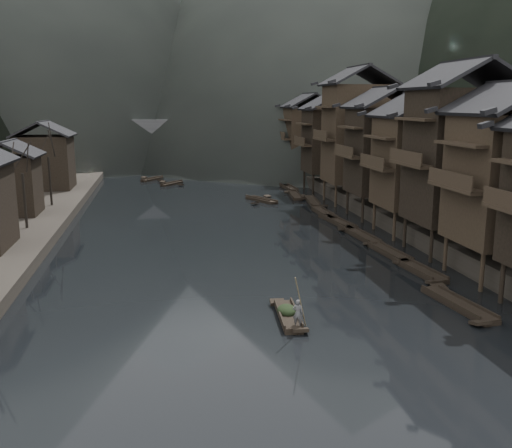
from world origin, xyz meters
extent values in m
plane|color=black|center=(0.00, 0.00, 0.00)|extent=(300.00, 300.00, 0.00)
cube|color=#2D2823|center=(35.00, 40.00, 0.90)|extent=(40.00, 200.00, 1.80)
cylinder|color=black|center=(14.20, -5.60, 1.30)|extent=(0.30, 0.30, 2.90)
cylinder|color=#30261A|center=(14.20, -3.40, 1.30)|extent=(0.30, 0.30, 2.90)
cylinder|color=#30261A|center=(14.20, 1.40, 1.30)|extent=(0.30, 0.30, 2.90)
cylinder|color=#30261A|center=(16.95, 1.40, 1.30)|extent=(0.30, 0.30, 2.90)
cube|color=#30261A|center=(17.30, -1.00, 6.88)|extent=(7.00, 6.00, 8.55)
cube|color=#30261A|center=(13.30, -1.00, 6.45)|extent=(1.20, 5.70, 0.25)
cylinder|color=black|center=(14.20, 3.60, 1.30)|extent=(0.30, 0.30, 2.90)
cylinder|color=black|center=(14.20, 8.40, 1.30)|extent=(0.30, 0.30, 2.90)
cylinder|color=black|center=(16.95, 3.60, 1.30)|extent=(0.30, 0.30, 2.90)
cylinder|color=black|center=(16.95, 8.40, 1.30)|extent=(0.30, 0.30, 2.90)
cube|color=black|center=(17.30, 6.00, 7.78)|extent=(7.00, 6.00, 10.35)
cube|color=#30261A|center=(13.30, 6.00, 7.26)|extent=(1.20, 5.70, 0.25)
cylinder|color=#30261A|center=(14.20, 10.60, 1.30)|extent=(0.30, 0.30, 2.90)
cylinder|color=#30261A|center=(14.20, 15.40, 1.30)|extent=(0.30, 0.30, 2.90)
cylinder|color=#30261A|center=(16.95, 10.60, 1.30)|extent=(0.30, 0.30, 2.90)
cylinder|color=#30261A|center=(16.95, 15.40, 1.30)|extent=(0.30, 0.30, 2.90)
cube|color=#30261A|center=(17.30, 13.00, 6.64)|extent=(7.00, 6.00, 8.08)
cube|color=#30261A|center=(13.30, 13.00, 6.24)|extent=(1.20, 5.70, 0.25)
cylinder|color=black|center=(14.20, 18.60, 1.30)|extent=(0.30, 0.30, 2.90)
cylinder|color=black|center=(14.20, 23.40, 1.30)|extent=(0.30, 0.30, 2.90)
cylinder|color=black|center=(16.95, 18.60, 1.30)|extent=(0.30, 0.30, 2.90)
cylinder|color=black|center=(16.95, 23.40, 1.30)|extent=(0.30, 0.30, 2.90)
cube|color=black|center=(17.30, 21.00, 7.00)|extent=(7.00, 6.00, 8.79)
cube|color=#30261A|center=(13.30, 21.00, 6.56)|extent=(1.20, 5.70, 0.25)
cylinder|color=#30261A|center=(14.20, 27.60, 1.30)|extent=(0.30, 0.30, 2.90)
cylinder|color=#30261A|center=(14.20, 32.40, 1.30)|extent=(0.30, 0.30, 2.90)
cylinder|color=#30261A|center=(16.95, 27.60, 1.30)|extent=(0.30, 0.30, 2.90)
cylinder|color=#30261A|center=(16.95, 32.40, 1.30)|extent=(0.30, 0.30, 2.90)
cube|color=#30261A|center=(17.30, 30.00, 8.27)|extent=(7.00, 6.00, 11.35)
cube|color=#30261A|center=(13.30, 30.00, 7.71)|extent=(1.20, 5.70, 0.25)
cylinder|color=black|center=(14.20, 37.60, 1.30)|extent=(0.30, 0.30, 2.90)
cylinder|color=black|center=(14.20, 42.40, 1.30)|extent=(0.30, 0.30, 2.90)
cylinder|color=black|center=(16.95, 37.60, 1.30)|extent=(0.30, 0.30, 2.90)
cylinder|color=black|center=(16.95, 42.40, 1.30)|extent=(0.30, 0.30, 2.90)
cube|color=black|center=(17.30, 40.00, 6.80)|extent=(7.00, 6.00, 8.40)
cube|color=#30261A|center=(13.30, 40.00, 6.38)|extent=(1.20, 5.70, 0.25)
cylinder|color=#30261A|center=(14.20, 49.60, 1.30)|extent=(0.30, 0.30, 2.90)
cylinder|color=#30261A|center=(14.20, 54.40, 1.30)|extent=(0.30, 0.30, 2.90)
cylinder|color=#30261A|center=(16.95, 49.60, 1.30)|extent=(0.30, 0.30, 2.90)
cylinder|color=#30261A|center=(16.95, 54.40, 1.30)|extent=(0.30, 0.30, 2.90)
cube|color=#30261A|center=(17.30, 52.00, 6.91)|extent=(7.00, 6.00, 8.62)
cube|color=#30261A|center=(13.30, 52.00, 6.48)|extent=(1.20, 5.70, 0.25)
cube|color=black|center=(-20.50, 24.00, 4.10)|extent=(5.00, 5.00, 5.80)
cube|color=black|center=(-20.50, 42.00, 4.60)|extent=(6.50, 6.50, 6.80)
cylinder|color=black|center=(-17.00, 16.99, 3.65)|extent=(0.24, 0.24, 4.90)
cylinder|color=black|center=(-17.00, 28.77, 3.83)|extent=(0.24, 0.24, 5.26)
cube|color=black|center=(11.30, -5.81, 0.15)|extent=(1.81, 6.37, 0.30)
cube|color=black|center=(11.30, -5.81, 0.33)|extent=(1.85, 6.25, 0.10)
cube|color=black|center=(11.65, -2.81, 0.29)|extent=(1.02, 0.88, 0.33)
cube|color=black|center=(10.96, -8.81, 0.29)|extent=(1.02, 0.88, 0.33)
cube|color=black|center=(12.13, 1.14, 0.15)|extent=(1.70, 5.95, 0.30)
cube|color=black|center=(12.13, 1.14, 0.33)|extent=(1.74, 5.84, 0.10)
cube|color=black|center=(12.42, 3.94, 0.29)|extent=(1.00, 0.82, 0.32)
cube|color=black|center=(11.84, -1.66, 0.29)|extent=(1.00, 0.82, 0.32)
cube|color=black|center=(11.96, 6.08, 0.15)|extent=(1.61, 6.04, 0.30)
cube|color=black|center=(11.96, 6.08, 0.33)|extent=(1.65, 5.93, 0.10)
cube|color=black|center=(12.21, 8.94, 0.29)|extent=(0.99, 0.82, 0.33)
cube|color=black|center=(11.72, 3.23, 0.29)|extent=(0.99, 0.82, 0.33)
cube|color=black|center=(11.73, 12.72, 0.15)|extent=(1.66, 7.51, 0.30)
cube|color=black|center=(11.73, 12.72, 0.33)|extent=(1.70, 7.36, 0.10)
cube|color=black|center=(12.00, 16.28, 0.29)|extent=(1.00, 0.98, 0.36)
cube|color=black|center=(11.46, 9.16, 0.29)|extent=(1.00, 0.98, 0.36)
cube|color=black|center=(11.53, 18.48, 0.15)|extent=(1.97, 7.53, 0.30)
cube|color=black|center=(11.53, 18.48, 0.33)|extent=(2.00, 7.39, 0.10)
cube|color=black|center=(11.95, 22.03, 0.29)|extent=(1.04, 1.02, 0.36)
cube|color=black|center=(11.11, 14.93, 0.29)|extent=(1.04, 1.02, 0.36)
cube|color=black|center=(11.49, 22.93, 0.15)|extent=(1.25, 6.17, 0.30)
cube|color=black|center=(11.49, 22.93, 0.33)|extent=(1.30, 6.05, 0.10)
cube|color=black|center=(11.56, 25.88, 0.29)|extent=(0.95, 0.78, 0.33)
cube|color=black|center=(11.41, 19.98, 0.29)|extent=(0.95, 0.78, 0.33)
cube|color=black|center=(12.27, 30.95, 0.15)|extent=(1.98, 7.41, 0.30)
cube|color=black|center=(12.27, 30.95, 0.33)|extent=(2.02, 7.27, 0.10)
cube|color=black|center=(11.84, 34.44, 0.29)|extent=(1.04, 1.01, 0.36)
cube|color=black|center=(12.70, 27.45, 0.29)|extent=(1.04, 1.01, 0.36)
cube|color=black|center=(11.21, 35.44, 0.15)|extent=(1.72, 5.98, 0.30)
cube|color=black|center=(11.21, 35.44, 0.33)|extent=(1.76, 5.87, 0.10)
cube|color=black|center=(10.90, 38.25, 0.29)|extent=(1.01, 0.82, 0.32)
cube|color=black|center=(11.51, 32.62, 0.29)|extent=(1.01, 0.82, 0.32)
cube|color=black|center=(11.94, 42.69, 0.15)|extent=(1.34, 7.54, 0.30)
cube|color=black|center=(11.94, 42.69, 0.33)|extent=(1.39, 7.39, 0.10)
cube|color=black|center=(12.05, 46.29, 0.29)|extent=(0.96, 0.95, 0.36)
cube|color=black|center=(11.82, 39.09, 0.29)|extent=(0.96, 0.95, 0.36)
cube|color=black|center=(11.89, 46.98, 0.15)|extent=(1.53, 7.07, 0.30)
cube|color=black|center=(11.89, 46.98, 0.33)|extent=(1.57, 6.93, 0.10)
cube|color=black|center=(11.68, 50.34, 0.29)|extent=(0.99, 0.92, 0.35)
cube|color=black|center=(12.09, 43.61, 0.29)|extent=(0.99, 0.92, 0.35)
cube|color=black|center=(11.57, 53.22, 0.15)|extent=(1.13, 7.04, 0.30)
cube|color=black|center=(11.57, 53.22, 0.33)|extent=(1.19, 6.90, 0.10)
cube|color=black|center=(11.55, 56.60, 0.29)|extent=(0.94, 0.87, 0.35)
cube|color=black|center=(11.58, 49.85, 0.29)|extent=(0.94, 0.87, 0.35)
cube|color=black|center=(12.76, 60.54, 0.15)|extent=(1.30, 7.21, 0.30)
cube|color=black|center=(12.76, 60.54, 0.33)|extent=(1.35, 7.07, 0.10)
cube|color=black|center=(12.86, 63.99, 0.29)|extent=(0.96, 0.91, 0.36)
cube|color=black|center=(12.66, 57.10, 0.29)|extent=(0.96, 0.91, 0.36)
cube|color=black|center=(6.34, 32.88, 0.15)|extent=(3.35, 5.31, 0.30)
cube|color=black|center=(6.34, 32.88, 0.33)|extent=(3.35, 5.23, 0.10)
cube|color=black|center=(7.52, 35.21, 0.29)|extent=(1.06, 0.99, 0.31)
cube|color=black|center=(5.16, 30.55, 0.29)|extent=(1.06, 0.99, 0.31)
cube|color=black|center=(-4.26, 49.47, 0.15)|extent=(3.51, 4.25, 0.30)
cube|color=black|center=(-4.26, 49.47, 0.33)|extent=(3.50, 4.21, 0.10)
cube|color=black|center=(-5.56, 51.23, 0.29)|extent=(1.02, 0.97, 0.29)
cube|color=black|center=(-2.96, 47.72, 0.29)|extent=(1.02, 0.97, 0.29)
cube|color=black|center=(-7.18, 55.08, 0.15)|extent=(3.56, 4.66, 0.30)
cube|color=black|center=(-7.18, 55.08, 0.33)|extent=(3.55, 4.61, 0.10)
cube|color=black|center=(-8.49, 57.06, 0.29)|extent=(1.05, 0.98, 0.30)
cube|color=black|center=(-5.87, 53.11, 0.29)|extent=(1.05, 0.98, 0.30)
cube|color=#4C4C4F|center=(0.00, 72.00, 7.20)|extent=(40.00, 6.00, 1.60)
cube|color=#4C4C4F|center=(0.00, 69.30, 8.50)|extent=(40.00, 0.50, 1.00)
cube|color=#4C4C4F|center=(0.00, 74.70, 8.50)|extent=(40.00, 0.50, 1.00)
cube|color=#4C4C4F|center=(-14.00, 72.00, 3.20)|extent=(3.20, 6.00, 6.40)
cube|color=#4C4C4F|center=(-4.50, 72.00, 3.20)|extent=(3.20, 6.00, 6.40)
cube|color=#4C4C4F|center=(4.50, 72.00, 3.20)|extent=(3.20, 6.00, 6.40)
cube|color=#4C4C4F|center=(14.00, 72.00, 3.20)|extent=(3.20, 6.00, 6.40)
cube|color=black|center=(0.92, -5.98, 0.15)|extent=(1.34, 4.66, 0.30)
cube|color=black|center=(0.92, -5.98, 0.33)|extent=(1.38, 4.57, 0.10)
cube|color=black|center=(0.76, -3.78, 0.29)|extent=(0.89, 0.64, 0.29)
cube|color=black|center=(1.09, -8.18, 0.29)|extent=(0.89, 0.64, 0.29)
ellipsoid|color=black|center=(0.91, -5.75, 0.77)|extent=(1.10, 1.44, 0.66)
imported|color=#5B5B5E|center=(1.05, -7.72, 1.21)|extent=(0.67, 0.58, 1.54)
cylinder|color=#8C7A51|center=(1.25, -7.72, 3.93)|extent=(1.25, 1.81, 3.91)
camera|label=1|loc=(-5.89, -35.48, 11.88)|focal=40.00mm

